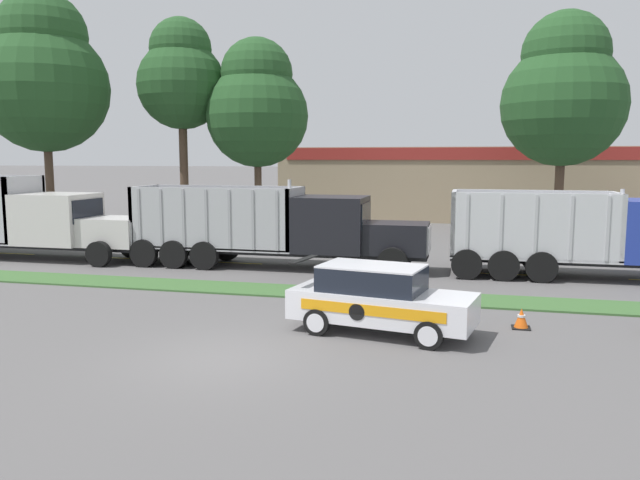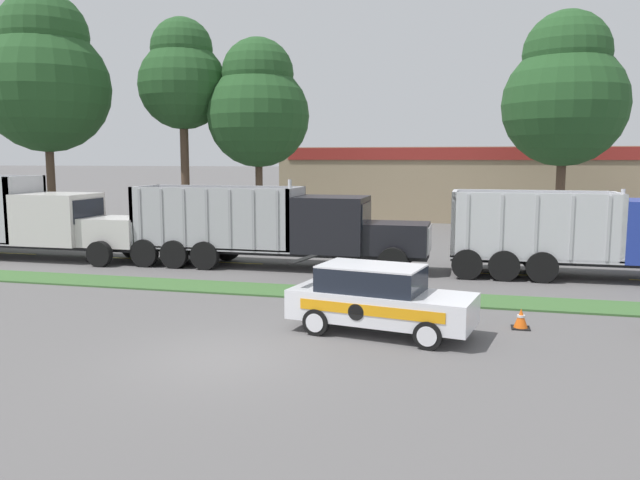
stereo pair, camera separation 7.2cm
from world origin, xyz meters
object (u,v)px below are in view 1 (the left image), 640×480
dump_truck_lead (33,223)px  rally_car (379,298)px  traffic_cone (521,319)px  dump_truck_far_right (637,238)px  dump_truck_mid (297,231)px

dump_truck_lead → rally_car: (16.13, -8.00, -0.67)m
rally_car → traffic_cone: rally_car is taller
dump_truck_far_right → rally_car: bearing=-131.8°
dump_truck_lead → traffic_cone: bearing=-19.0°
dump_truck_lead → dump_truck_mid: size_ratio=1.01×
rally_car → traffic_cone: bearing=20.1°
dump_truck_lead → dump_truck_far_right: size_ratio=1.05×
traffic_cone → dump_truck_far_right: bearing=59.8°
dump_truck_lead → dump_truck_far_right: 23.99m
rally_car → dump_truck_lead: bearing=153.6°
dump_truck_lead → rally_car: size_ratio=2.51×
dump_truck_mid → dump_truck_far_right: (12.26, 0.48, 0.01)m
dump_truck_mid → traffic_cone: (7.88, -7.03, -1.24)m
dump_truck_mid → rally_car: bearing=-62.0°
dump_truck_mid → rally_car: size_ratio=2.48×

